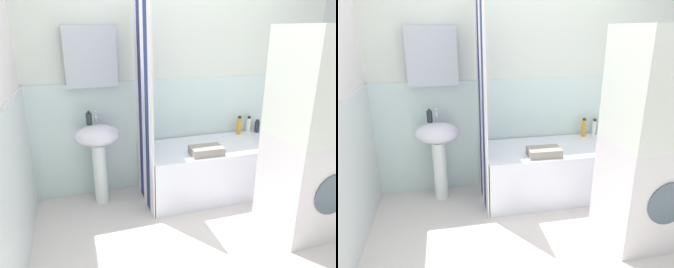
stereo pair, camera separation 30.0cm
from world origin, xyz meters
The scene contains 12 objects.
ground_plane centered at (0.00, 0.00, -0.02)m, with size 4.80×5.60×0.04m, color silver.
wall_back_tiled centered at (-0.05, 1.26, 1.14)m, with size 3.60×0.18×2.40m.
sink centered at (-0.90, 1.03, 0.61)m, with size 0.44×0.34×0.82m.
faucet centered at (-0.90, 1.11, 0.89)m, with size 0.03×0.12×0.12m.
soap_dispenser centered at (-0.96, 1.08, 0.89)m, with size 0.06×0.06×0.14m.
bathtub centered at (0.30, 0.89, 0.27)m, with size 1.50×0.67×0.54m, color white.
shower_curtain centered at (-0.46, 0.89, 1.00)m, with size 0.01×0.67×2.00m.
conditioner_bottle centered at (0.96, 1.13, 0.61)m, with size 0.06×0.06×0.15m.
lotion_bottle centered at (0.86, 1.17, 0.63)m, with size 0.05×0.05×0.19m.
body_wash_bottle centered at (0.71, 1.13, 0.64)m, with size 0.05×0.05×0.21m.
towel_folded centered at (0.10, 0.68, 0.58)m, with size 0.32×0.19×0.08m, color gray.
washer_dryer_stack centered at (0.77, 0.06, 0.87)m, with size 0.64×0.58×1.74m.
Camera 2 is at (-0.81, -1.94, 1.70)m, focal length 33.03 mm.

